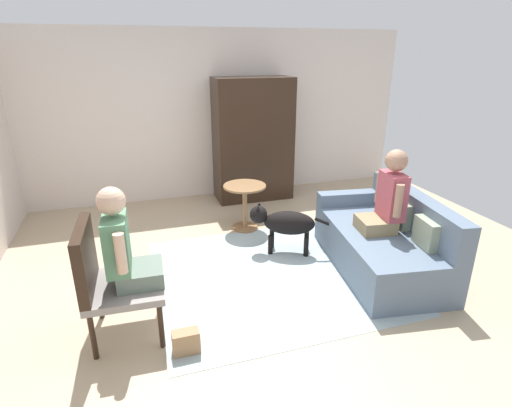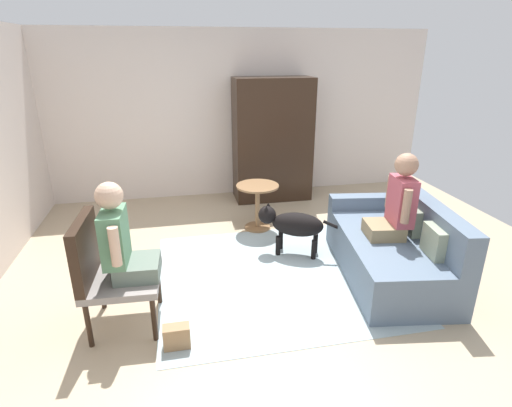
{
  "view_description": "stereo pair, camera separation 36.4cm",
  "coord_description": "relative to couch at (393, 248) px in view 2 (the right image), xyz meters",
  "views": [
    {
      "loc": [
        -1.33,
        -3.6,
        2.25
      ],
      "look_at": [
        -0.29,
        -0.36,
        0.95
      ],
      "focal_mm": 28.37,
      "sensor_mm": 36.0,
      "label": 1
    },
    {
      "loc": [
        -0.98,
        -3.7,
        2.25
      ],
      "look_at": [
        -0.29,
        -0.36,
        0.95
      ],
      "focal_mm": 28.37,
      "sensor_mm": 36.0,
      "label": 2
    }
  ],
  "objects": [
    {
      "name": "ground_plane",
      "position": [
        -1.2,
        0.27,
        -0.3
      ],
      "size": [
        6.87,
        6.87,
        0.0
      ],
      "primitive_type": "plane",
      "color": "tan"
    },
    {
      "name": "back_wall",
      "position": [
        -1.2,
        3.0,
        0.98
      ],
      "size": [
        6.33,
        0.12,
        2.56
      ],
      "primitive_type": "cube",
      "color": "silver",
      "rests_on": "ground"
    },
    {
      "name": "area_rug",
      "position": [
        -1.21,
        0.19,
        -0.3
      ],
      "size": [
        2.43,
        2.29,
        0.01
      ],
      "primitive_type": "cube",
      "color": "#9EB2B7",
      "rests_on": "ground"
    },
    {
      "name": "couch",
      "position": [
        0.0,
        0.0,
        0.0
      ],
      "size": [
        1.15,
        1.85,
        0.83
      ],
      "color": "slate",
      "rests_on": "ground"
    },
    {
      "name": "armchair",
      "position": [
        -2.81,
        -0.3,
        0.28
      ],
      "size": [
        0.64,
        0.66,
        1.0
      ],
      "color": "black",
      "rests_on": "ground"
    },
    {
      "name": "person_on_couch",
      "position": [
        -0.03,
        -0.02,
        0.52
      ],
      "size": [
        0.46,
        0.5,
        0.87
      ],
      "color": "#8C7854"
    },
    {
      "name": "person_on_armchair",
      "position": [
        -2.65,
        -0.31,
        0.51
      ],
      "size": [
        0.45,
        0.53,
        0.83
      ],
      "color": "slate"
    },
    {
      "name": "round_end_table",
      "position": [
        -1.15,
        1.43,
        0.1
      ],
      "size": [
        0.55,
        0.55,
        0.61
      ],
      "color": "olive",
      "rests_on": "ground"
    },
    {
      "name": "dog",
      "position": [
        -0.9,
        0.65,
        0.07
      ],
      "size": [
        0.85,
        0.51,
        0.59
      ],
      "color": "black",
      "rests_on": "ground"
    },
    {
      "name": "armoire_cabinet",
      "position": [
        -0.68,
        2.59,
        0.64
      ],
      "size": [
        1.18,
        0.56,
        1.87
      ],
      "primitive_type": "cube",
      "color": "black",
      "rests_on": "ground"
    },
    {
      "name": "handbag",
      "position": [
        -2.26,
        -0.71,
        -0.2
      ],
      "size": [
        0.21,
        0.12,
        0.2
      ],
      "primitive_type": "cube",
      "color": "#99724C",
      "rests_on": "ground"
    }
  ]
}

